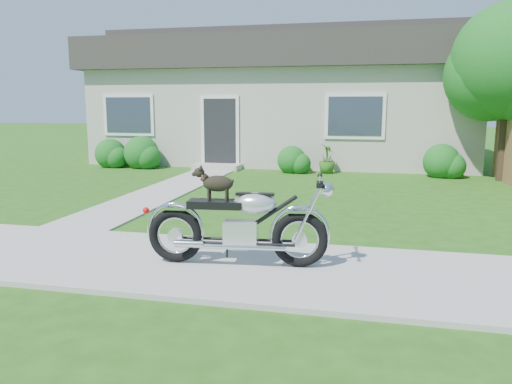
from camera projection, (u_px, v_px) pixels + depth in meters
ground at (126, 259)px, 6.35m from camera, size 80.00×80.00×0.00m
sidewalk at (126, 257)px, 6.35m from camera, size 24.00×2.20×0.04m
walkway at (170, 189)px, 11.48m from camera, size 1.20×8.00×0.03m
house at (286, 98)px, 17.48m from camera, size 12.60×7.03×4.50m
shrub_row at (227, 157)px, 14.69m from camera, size 10.73×1.06×1.06m
potted_plant_left at (141, 155)px, 15.36m from camera, size 0.85×0.89×0.76m
potted_plant_right at (327, 159)px, 14.09m from camera, size 0.49×0.49×0.83m
motorcycle_with_dog at (240, 223)px, 5.91m from camera, size 2.22×0.61×1.17m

